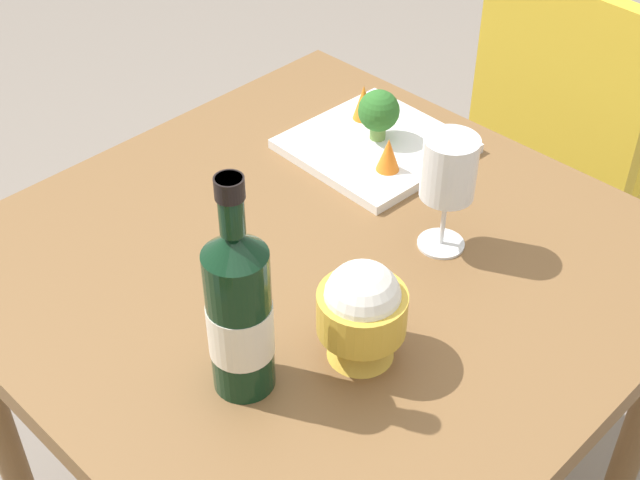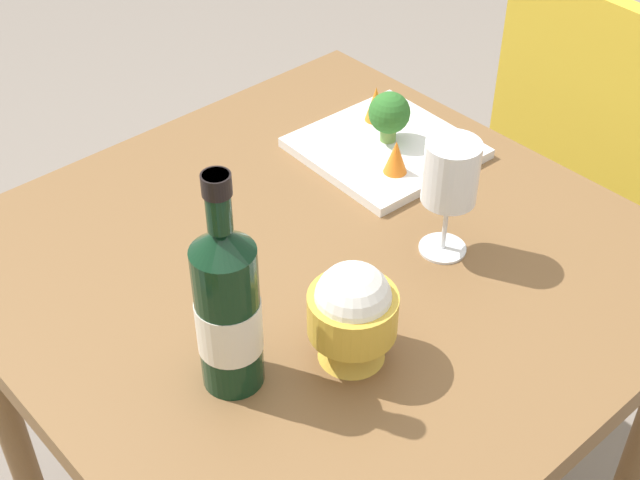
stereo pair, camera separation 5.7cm
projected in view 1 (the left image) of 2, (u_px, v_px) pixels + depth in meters
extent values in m
cube|color=brown|center=(320.00, 267.00, 1.26)|extent=(0.88, 0.88, 0.04)
cylinder|color=brown|center=(1.00, 430.00, 1.49)|extent=(0.05, 0.05, 0.68)
cylinder|color=brown|center=(319.00, 229.00, 1.91)|extent=(0.05, 0.05, 0.68)
cylinder|color=brown|center=(638.00, 427.00, 1.50)|extent=(0.05, 0.05, 0.68)
cube|color=gold|center=(592.00, 137.00, 2.01)|extent=(0.42, 0.42, 0.02)
cube|color=gold|center=(560.00, 81.00, 1.78)|extent=(0.40, 0.06, 0.40)
cylinder|color=black|center=(559.00, 160.00, 2.34)|extent=(0.03, 0.03, 0.43)
cylinder|color=black|center=(475.00, 212.00, 2.16)|extent=(0.03, 0.03, 0.43)
cylinder|color=black|center=(592.00, 282.00, 1.97)|extent=(0.03, 0.03, 0.43)
cylinder|color=black|center=(240.00, 322.00, 1.01)|extent=(0.08, 0.07, 0.20)
cone|color=black|center=(234.00, 244.00, 0.93)|extent=(0.08, 0.07, 0.03)
cylinder|color=black|center=(231.00, 206.00, 0.90)|extent=(0.03, 0.03, 0.07)
cylinder|color=black|center=(229.00, 188.00, 0.89)|extent=(0.03, 0.03, 0.02)
cylinder|color=silver|center=(241.00, 328.00, 1.01)|extent=(0.08, 0.08, 0.07)
cylinder|color=white|center=(441.00, 244.00, 1.27)|extent=(0.07, 0.07, 0.00)
cylinder|color=white|center=(444.00, 219.00, 1.24)|extent=(0.01, 0.01, 0.08)
cylinder|color=white|center=(449.00, 168.00, 1.19)|extent=(0.08, 0.08, 0.09)
cone|color=gold|center=(361.00, 341.00, 1.09)|extent=(0.08, 0.08, 0.04)
cylinder|color=gold|center=(362.00, 312.00, 1.06)|extent=(0.11, 0.11, 0.05)
sphere|color=white|center=(362.00, 298.00, 1.05)|extent=(0.09, 0.09, 0.09)
cube|color=white|center=(376.00, 146.00, 1.45)|extent=(0.26, 0.26, 0.02)
cylinder|color=#729E4C|center=(378.00, 131.00, 1.45)|extent=(0.03, 0.03, 0.03)
sphere|color=#2D6B28|center=(379.00, 111.00, 1.43)|extent=(0.07, 0.07, 0.07)
cone|color=orange|center=(364.00, 102.00, 1.49)|extent=(0.04, 0.04, 0.06)
cone|color=orange|center=(388.00, 154.00, 1.37)|extent=(0.04, 0.04, 0.06)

